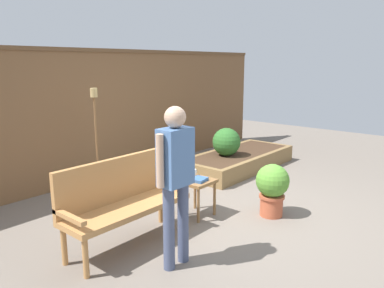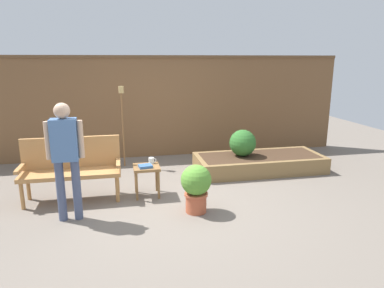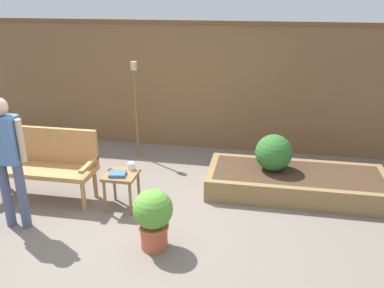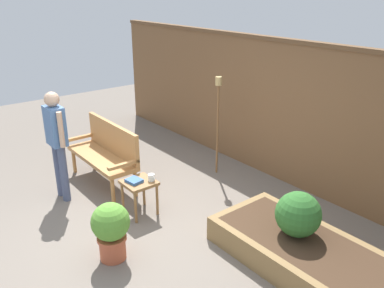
% 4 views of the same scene
% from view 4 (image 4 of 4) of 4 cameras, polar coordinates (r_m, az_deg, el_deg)
% --- Properties ---
extents(ground_plane, '(14.00, 14.00, 0.00)m').
position_cam_4_polar(ground_plane, '(5.13, -8.16, -12.38)').
color(ground_plane, '#70665B').
extents(fence_back, '(8.40, 0.14, 2.16)m').
position_cam_4_polar(fence_back, '(6.23, 12.32, 4.71)').
color(fence_back, brown).
rests_on(fence_back, ground_plane).
extents(garden_bench, '(1.44, 0.48, 0.94)m').
position_cam_4_polar(garden_bench, '(6.19, -12.05, -0.73)').
color(garden_bench, '#B77F47').
rests_on(garden_bench, ground_plane).
extents(side_table, '(0.40, 0.40, 0.48)m').
position_cam_4_polar(side_table, '(5.31, -7.53, -6.08)').
color(side_table, olive).
rests_on(side_table, ground_plane).
extents(cup_on_table, '(0.12, 0.09, 0.09)m').
position_cam_4_polar(cup_on_table, '(5.24, -5.79, -4.78)').
color(cup_on_table, white).
rests_on(cup_on_table, side_table).
extents(book_on_table, '(0.22, 0.20, 0.04)m').
position_cam_4_polar(book_on_table, '(5.25, -8.24, -5.18)').
color(book_on_table, '#38609E').
rests_on(book_on_table, side_table).
extents(potted_boxwood, '(0.42, 0.42, 0.68)m').
position_cam_4_polar(potted_boxwood, '(4.54, -11.46, -11.64)').
color(potted_boxwood, '#B75638').
rests_on(potted_boxwood, ground_plane).
extents(raised_planter_bed, '(2.40, 1.00, 0.30)m').
position_cam_4_polar(raised_planter_bed, '(4.57, 17.40, -15.68)').
color(raised_planter_bed, olive).
rests_on(raised_planter_bed, ground_plane).
extents(shrub_near_bench, '(0.50, 0.50, 0.50)m').
position_cam_4_polar(shrub_near_bench, '(4.53, 14.88, -9.64)').
color(shrub_near_bench, brown).
rests_on(shrub_near_bench, raised_planter_bed).
extents(tiki_torch, '(0.10, 0.10, 1.58)m').
position_cam_4_polar(tiki_torch, '(6.20, 3.72, 5.14)').
color(tiki_torch, brown).
rests_on(tiki_torch, ground_plane).
extents(person_by_bench, '(0.47, 0.20, 1.56)m').
position_cam_4_polar(person_by_bench, '(5.75, -18.71, 0.98)').
color(person_by_bench, '#475170').
rests_on(person_by_bench, ground_plane).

